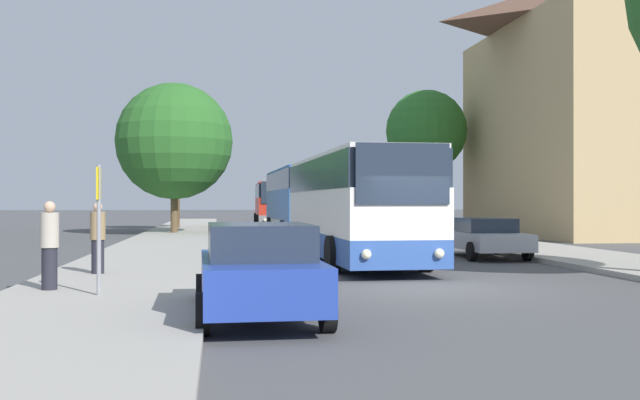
% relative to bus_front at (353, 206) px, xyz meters
% --- Properties ---
extents(ground_plane, '(300.00, 300.00, 0.00)m').
position_rel_bus_front_xyz_m(ground_plane, '(0.66, -7.01, -1.76)').
color(ground_plane, '#4C4C4F').
rests_on(ground_plane, ground).
extents(sidewalk_left, '(4.00, 120.00, 0.15)m').
position_rel_bus_front_xyz_m(sidewalk_left, '(-6.34, -7.01, -1.69)').
color(sidewalk_left, '#A39E93').
rests_on(sidewalk_left, ground_plane).
extents(bus_front, '(3.05, 11.55, 3.29)m').
position_rel_bus_front_xyz_m(bus_front, '(0.00, 0.00, 0.00)').
color(bus_front, '#2D519E').
rests_on(bus_front, ground_plane).
extents(bus_middle, '(3.00, 11.84, 3.54)m').
position_rel_bus_front_xyz_m(bus_middle, '(0.09, 15.98, 0.13)').
color(bus_middle, silver).
rests_on(bus_middle, ground_plane).
extents(bus_rear, '(3.09, 11.59, 3.20)m').
position_rel_bus_front_xyz_m(bus_rear, '(-0.09, 31.46, -0.04)').
color(bus_rear, gray).
rests_on(bus_rear, ground_plane).
extents(parked_car_left_curb, '(2.08, 4.39, 1.54)m').
position_rel_bus_front_xyz_m(parked_car_left_curb, '(-3.50, -10.85, -0.97)').
color(parked_car_left_curb, '#233D9E').
rests_on(parked_car_left_curb, ground_plane).
extents(parked_car_right_near, '(2.15, 4.65, 1.33)m').
position_rel_bus_front_xyz_m(parked_car_right_near, '(4.76, 1.37, -1.05)').
color(parked_car_right_near, '#B7B7BC').
rests_on(parked_car_right_near, ground_plane).
extents(bus_stop_sign, '(0.08, 0.45, 2.43)m').
position_rel_bus_front_xyz_m(bus_stop_sign, '(-6.34, -8.48, -0.10)').
color(bus_stop_sign, gray).
rests_on(bus_stop_sign, sidewalk_left).
extents(pedestrian_waiting_near, '(0.36, 0.36, 1.72)m').
position_rel_bus_front_xyz_m(pedestrian_waiting_near, '(-7.03, -4.19, -0.75)').
color(pedestrian_waiting_near, '#23232D').
rests_on(pedestrian_waiting_near, sidewalk_left).
extents(pedestrian_waiting_far, '(0.36, 0.36, 1.75)m').
position_rel_bus_front_xyz_m(pedestrian_waiting_far, '(-7.45, -7.46, -0.73)').
color(pedestrian_waiting_far, '#23232D').
rests_on(pedestrian_waiting_far, sidewalk_left).
extents(tree_left_near, '(4.26, 4.26, 6.80)m').
position_rel_bus_front_xyz_m(tree_left_near, '(-6.90, 27.81, 3.04)').
color(tree_left_near, '#513D23').
rests_on(tree_left_near, sidewalk_left).
extents(tree_left_far, '(6.52, 6.52, 8.37)m').
position_rel_bus_front_xyz_m(tree_left_far, '(-6.60, 19.75, 3.50)').
color(tree_left_far, brown).
rests_on(tree_left_far, sidewalk_left).
extents(tree_right_mid, '(5.04, 5.04, 8.69)m').
position_rel_bus_front_xyz_m(tree_right_mid, '(8.71, 22.43, 4.53)').
color(tree_right_mid, brown).
rests_on(tree_right_mid, sidewalk_right).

